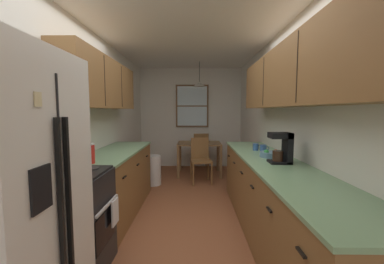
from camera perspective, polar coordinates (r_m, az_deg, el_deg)
The scene contains 25 objects.
ground_plane at distance 3.86m, azimuth -1.11°, elevation -17.09°, with size 12.00×12.00×0.00m, color brown.
wall_left at distance 3.86m, azimuth -21.60°, elevation 2.06°, with size 0.10×9.00×2.55m, color white.
wall_right at distance 3.78m, azimuth 19.78°, elevation 2.05°, with size 0.10×9.00×2.55m, color white.
wall_back at distance 6.22m, azimuth -0.33°, elevation 3.43°, with size 4.40×0.10×2.55m, color white.
ceiling_slab at distance 3.75m, azimuth -1.19°, elevation 22.71°, with size 4.40×9.00×0.08m, color white.
refrigerator at distance 1.77m, azimuth -38.54°, elevation -14.35°, with size 0.70×0.80×1.80m.
stove_range at distance 2.50m, azimuth -27.36°, elevation -18.70°, with size 0.66×0.62×1.10m.
microwave_over_range at distance 2.36m, azimuth -31.01°, elevation 9.12°, with size 0.39×0.63×0.36m.
counter_left at distance 3.61m, azimuth -17.68°, elevation -11.31°, with size 0.64×1.94×0.90m.
upper_cabinets_left at distance 3.49m, azimuth -20.79°, elevation 10.75°, with size 0.33×2.02×0.66m.
counter_right at distance 2.91m, azimuth 19.01°, elevation -15.37°, with size 0.64×3.32×0.90m.
upper_cabinets_right at distance 2.76m, azimuth 23.01°, elevation 12.34°, with size 0.33×3.00×0.65m.
dining_table at distance 5.41m, azimuth 1.75°, elevation -3.86°, with size 0.97×0.71×0.74m.
dining_chair_near at distance 4.87m, azimuth 2.08°, elevation -6.22°, with size 0.45×0.45×0.90m.
dining_chair_far at distance 5.98m, azimuth 2.07°, elevation -4.10°, with size 0.44×0.44×0.90m.
pendant_light at distance 5.38m, azimuth 1.79°, elevation 11.42°, with size 0.28×0.28×0.55m.
back_window at distance 6.15m, azimuth 0.04°, elevation 6.25°, with size 0.84×0.05×1.09m.
trash_bin at distance 4.79m, azimuth -9.21°, elevation -9.05°, with size 0.29×0.29×0.58m, color white.
storage_canister at distance 2.74m, azimuth -23.45°, elevation -4.74°, with size 0.11×0.11×0.22m.
dish_towel at distance 2.48m, azimuth -18.02°, elevation -17.81°, with size 0.02×0.16×0.24m, color white.
coffee_maker at distance 2.70m, azimuth 21.00°, elevation -3.44°, with size 0.22×0.18×0.33m.
mug_by_coffeemaker at distance 3.33m, azimuth 16.80°, elevation -3.84°, with size 0.12×0.09×0.10m.
mug_spare at distance 3.47m, azimuth 15.08°, elevation -3.48°, with size 0.12×0.08×0.10m.
fruit_bowl at distance 3.03m, azimuth 18.40°, elevation -5.05°, with size 0.26×0.26×0.09m.
table_serving_bowl at distance 5.44m, azimuth 2.66°, elevation -2.20°, with size 0.20×0.20×0.06m, color #4C7299.
Camera 1 is at (0.12, -2.57, 1.46)m, focal length 22.18 mm.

